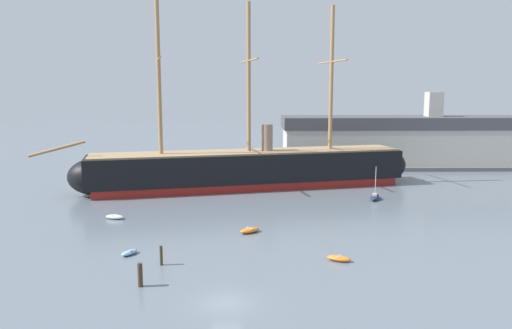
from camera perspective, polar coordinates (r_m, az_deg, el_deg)
ground_plane at (r=41.68m, az=-3.55°, el=-15.78°), size 400.00×400.00×0.00m
tall_ship at (r=85.88m, az=-0.83°, el=-0.47°), size 65.06×20.37×31.68m
dinghy_foreground_left at (r=54.10m, az=-14.51°, el=-9.87°), size 1.92×2.30×0.50m
dinghy_foreground_right at (r=51.32m, az=9.63°, el=-10.71°), size 2.66×1.96×0.58m
dinghy_near_centre at (r=60.00m, az=-0.74°, el=-7.65°), size 2.91×2.54×0.64m
dinghy_mid_left at (r=68.79m, az=-16.13°, el=-5.87°), size 2.73×1.71×0.60m
sailboat_alongside_stern at (r=79.55m, az=13.66°, el=-3.68°), size 2.63×4.20×5.26m
dinghy_far_left at (r=97.14m, az=-19.02°, el=-1.74°), size 3.04×2.22×0.66m
mooring_piling_nearest at (r=45.45m, az=-13.33°, el=-12.39°), size 0.44×0.44×2.16m
mooring_piling_left_pair at (r=50.19m, az=-10.98°, el=-10.34°), size 0.30×0.30×2.00m
dockside_warehouse_right at (r=114.07m, az=16.81°, el=2.55°), size 58.30×14.10×16.58m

